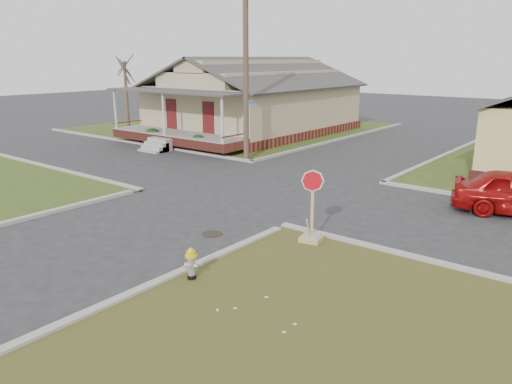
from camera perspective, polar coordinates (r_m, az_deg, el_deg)
The scene contains 11 objects.
ground at distance 17.13m, azimuth -9.24°, elevation -2.76°, with size 120.00×120.00×0.00m, color #2A2A2C.
verge_far_left at distance 38.65m, azimuth -2.61°, elevation 7.41°, with size 19.00×19.00×0.05m, color #2F4418.
curbs at distance 20.67m, azimuth 1.00°, elevation 0.54°, with size 80.00×40.00×0.12m, color #A49D94, non-canonical shape.
manhole at distance 15.30m, azimuth -5.02°, elevation -4.80°, with size 0.64×0.64×0.01m, color black.
corner_house at distance 35.49m, azimuth -0.35°, elevation 10.40°, with size 10.10×15.50×5.30m.
utility_pole at distance 25.68m, azimuth -1.17°, elevation 13.91°, with size 1.80×0.28×9.00m.
tree_far_left at distance 37.95m, azimuth -14.58°, elevation 10.57°, with size 0.22×0.22×4.90m, color #49372A.
fire_hydrant at distance 12.13m, azimuth -7.40°, elevation -7.91°, with size 0.29×0.29×0.79m.
stop_sign at distance 14.49m, azimuth 6.39°, elevation -3.88°, with size 0.60×0.59×2.13m.
hedge_left at distance 31.27m, azimuth -11.72°, elevation 6.28°, with size 1.34×1.10×1.03m, color black.
hedge_right at distance 28.65m, azimuth -6.60°, elevation 5.65°, with size 1.27×1.04×0.97m, color black.
Camera 1 is at (12.15, -10.89, 5.20)m, focal length 35.00 mm.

